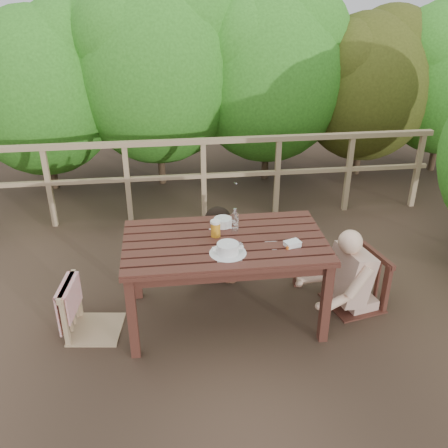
{
  "coord_description": "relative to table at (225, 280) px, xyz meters",
  "views": [
    {
      "loc": [
        -0.45,
        -3.52,
        2.75
      ],
      "look_at": [
        0.0,
        0.05,
        0.9
      ],
      "focal_mm": 39.83,
      "sensor_mm": 36.0,
      "label": 1
    }
  ],
  "objects": [
    {
      "name": "soup_near",
      "position": [
        -0.0,
        -0.21,
        0.43
      ],
      "size": [
        0.29,
        0.29,
        0.1
      ],
      "primitive_type": "cylinder",
      "color": "white",
      "rests_on": "table"
    },
    {
      "name": "woman",
      "position": [
        0.07,
        0.82,
        0.19
      ],
      "size": [
        0.61,
        0.67,
        1.14
      ],
      "primitive_type": null,
      "rotation": [
        0.0,
        0.0,
        2.84
      ],
      "color": "black",
      "rests_on": "ground"
    },
    {
      "name": "chair_left",
      "position": [
        -1.11,
        -0.05,
        0.06
      ],
      "size": [
        0.5,
        0.5,
        0.89
      ],
      "primitive_type": "cube",
      "rotation": [
        0.0,
        0.0,
        1.44
      ],
      "color": "tan",
      "rests_on": "ground"
    },
    {
      "name": "butter_tub",
      "position": [
        0.52,
        -0.17,
        0.41
      ],
      "size": [
        0.15,
        0.13,
        0.05
      ],
      "primitive_type": "cube",
      "rotation": [
        0.0,
        0.0,
        0.33
      ],
      "color": "white",
      "rests_on": "table"
    },
    {
      "name": "bread_roll",
      "position": [
        -0.0,
        -0.19,
        0.42
      ],
      "size": [
        0.13,
        0.1,
        0.07
      ],
      "primitive_type": "ellipsoid",
      "color": "#B07738",
      "rests_on": "table"
    },
    {
      "name": "chair_far",
      "position": [
        0.07,
        0.8,
        0.03
      ],
      "size": [
        0.51,
        0.51,
        0.82
      ],
      "primitive_type": "cube",
      "rotation": [
        0.0,
        0.0,
        -0.3
      ],
      "color": "#3D1E17",
      "rests_on": "ground"
    },
    {
      "name": "beer_glass",
      "position": [
        -0.07,
        0.07,
        0.46
      ],
      "size": [
        0.08,
        0.08,
        0.16
      ],
      "primitive_type": "cylinder",
      "color": "orange",
      "rests_on": "table"
    },
    {
      "name": "table",
      "position": [
        0.0,
        0.0,
        0.0
      ],
      "size": [
        1.66,
        0.93,
        0.77
      ],
      "primitive_type": "cube",
      "color": "#3D1E17",
      "rests_on": "ground"
    },
    {
      "name": "hedge_row",
      "position": [
        0.4,
        3.2,
        1.52
      ],
      "size": [
        6.6,
        1.6,
        3.8
      ],
      "primitive_type": null,
      "color": "#2E701C",
      "rests_on": "ground"
    },
    {
      "name": "soup_far",
      "position": [
        0.01,
        0.25,
        0.43
      ],
      "size": [
        0.26,
        0.26,
        0.09
      ],
      "primitive_type": "cylinder",
      "color": "silver",
      "rests_on": "table"
    },
    {
      "name": "chair_right",
      "position": [
        1.19,
        0.04,
        0.09
      ],
      "size": [
        0.56,
        0.56,
        0.94
      ],
      "primitive_type": "cube",
      "rotation": [
        0.0,
        0.0,
        -1.35
      ],
      "color": "#3D1E17",
      "rests_on": "ground"
    },
    {
      "name": "bottle",
      "position": [
        0.1,
        0.11,
        0.5
      ],
      "size": [
        0.06,
        0.06,
        0.24
      ],
      "primitive_type": "cylinder",
      "color": "silver",
      "rests_on": "table"
    },
    {
      "name": "ground",
      "position": [
        0.0,
        0.0,
        -0.38
      ],
      "size": [
        60.0,
        60.0,
        0.0
      ],
      "primitive_type": "plane",
      "color": "#443224",
      "rests_on": "ground"
    },
    {
      "name": "railing",
      "position": [
        0.0,
        2.0,
        0.12
      ],
      "size": [
        5.6,
        0.1,
        1.01
      ],
      "primitive_type": "cube",
      "color": "tan",
      "rests_on": "ground"
    },
    {
      "name": "diner_right",
      "position": [
        1.22,
        0.04,
        0.26
      ],
      "size": [
        0.74,
        0.65,
        1.29
      ],
      "primitive_type": null,
      "rotation": [
        0.0,
        0.0,
        1.79
      ],
      "color": "tan",
      "rests_on": "ground"
    },
    {
      "name": "tumbler",
      "position": [
        0.09,
        -0.18,
        0.42
      ],
      "size": [
        0.06,
        0.06,
        0.08
      ],
      "primitive_type": "cylinder",
      "color": "white",
      "rests_on": "table"
    }
  ]
}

